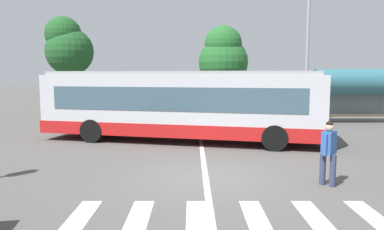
# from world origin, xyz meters

# --- Properties ---
(ground_plane) EXTENTS (160.00, 160.00, 0.00)m
(ground_plane) POSITION_xyz_m (0.00, 0.00, 0.00)
(ground_plane) COLOR #514F4C
(city_transit_bus) EXTENTS (12.52, 5.30, 3.06)m
(city_transit_bus) POSITION_xyz_m (-0.94, 5.78, 1.59)
(city_transit_bus) COLOR black
(city_transit_bus) RESTS_ON ground_plane
(pedestrian_crossing_street) EXTENTS (0.46, 0.47, 1.72)m
(pedestrian_crossing_street) POSITION_xyz_m (3.15, -0.72, 0.97)
(pedestrian_crossing_street) COLOR #333856
(pedestrian_crossing_street) RESTS_ON ground_plane
(parked_car_black) EXTENTS (2.12, 4.61, 1.35)m
(parked_car_black) POSITION_xyz_m (-2.40, 15.83, 0.77)
(parked_car_black) COLOR black
(parked_car_black) RESTS_ON ground_plane
(parked_car_silver) EXTENTS (1.89, 4.51, 1.35)m
(parked_car_silver) POSITION_xyz_m (0.29, 16.46, 0.77)
(parked_car_silver) COLOR black
(parked_car_silver) RESTS_ON ground_plane
(parked_car_blue) EXTENTS (1.91, 4.52, 1.35)m
(parked_car_blue) POSITION_xyz_m (2.96, 16.13, 0.77)
(parked_car_blue) COLOR black
(parked_car_blue) RESTS_ON ground_plane
(parked_car_champagne) EXTENTS (1.90, 4.51, 1.35)m
(parked_car_champagne) POSITION_xyz_m (5.88, 16.02, 0.77)
(parked_car_champagne) COLOR black
(parked_car_champagne) RESTS_ON ground_plane
(bus_stop_shelter) EXTENTS (4.83, 1.54, 3.25)m
(bus_stop_shelter) POSITION_xyz_m (9.39, 12.01, 2.42)
(bus_stop_shelter) COLOR #28282B
(bus_stop_shelter) RESTS_ON ground_plane
(twin_arm_street_lamp) EXTENTS (5.21, 0.32, 8.95)m
(twin_arm_street_lamp) POSITION_xyz_m (6.54, 12.24, 5.56)
(twin_arm_street_lamp) COLOR #939399
(twin_arm_street_lamp) RESTS_ON ground_plane
(background_tree_left) EXTENTS (3.47, 3.47, 7.12)m
(background_tree_left) POSITION_xyz_m (-9.54, 17.08, 4.94)
(background_tree_left) COLOR brown
(background_tree_left) RESTS_ON ground_plane
(background_tree_right) EXTENTS (4.21, 4.21, 7.01)m
(background_tree_right) POSITION_xyz_m (2.24, 21.30, 4.38)
(background_tree_right) COLOR brown
(background_tree_right) RESTS_ON ground_plane
(crosswalk_painted_stripes) EXTENTS (7.68, 2.97, 0.01)m
(crosswalk_painted_stripes) POSITION_xyz_m (0.89, -3.41, 0.00)
(crosswalk_painted_stripes) COLOR silver
(crosswalk_painted_stripes) RESTS_ON ground_plane
(lane_center_line) EXTENTS (0.16, 24.00, 0.01)m
(lane_center_line) POSITION_xyz_m (-0.03, 2.00, 0.00)
(lane_center_line) COLOR silver
(lane_center_line) RESTS_ON ground_plane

